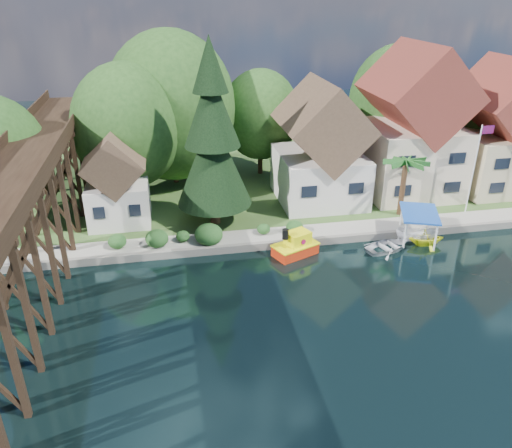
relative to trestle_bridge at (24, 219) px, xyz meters
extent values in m
plane|color=black|center=(16.00, -5.17, -5.35)|extent=(140.00, 140.00, 0.00)
cube|color=#314A1D|center=(16.00, 28.83, -5.10)|extent=(140.00, 52.00, 0.50)
cube|color=slate|center=(20.00, 2.83, -5.04)|extent=(60.00, 0.40, 0.62)
cube|color=gray|center=(22.00, 4.13, -4.82)|extent=(50.00, 2.60, 0.06)
cube|color=black|center=(0.00, -5.17, -1.35)|extent=(4.00, 0.36, 8.00)
cube|color=black|center=(0.00, -1.97, -1.35)|extent=(4.00, 0.36, 8.00)
cube|color=black|center=(0.00, 1.23, -1.35)|extent=(4.00, 0.36, 8.00)
cube|color=black|center=(0.00, 4.43, -1.35)|extent=(4.00, 0.36, 8.00)
cube|color=black|center=(0.00, 7.63, -1.35)|extent=(4.00, 0.36, 8.00)
cube|color=black|center=(0.00, 10.83, -1.35)|extent=(4.00, 0.36, 8.00)
cube|color=black|center=(0.00, 14.03, -1.35)|extent=(4.00, 0.36, 8.00)
cube|color=black|center=(0.00, 17.23, -1.35)|extent=(4.00, 0.36, 8.00)
cube|color=black|center=(0.00, 20.43, -1.35)|extent=(4.00, 0.36, 8.00)
cube|color=black|center=(1.75, 0.83, 2.70)|extent=(0.35, 44.00, 0.35)
cube|color=black|center=(0.00, 0.83, 3.00)|extent=(4.00, 44.00, 0.30)
cube|color=black|center=(2.00, 0.83, 3.55)|extent=(0.12, 44.00, 0.80)
cube|color=silver|center=(23.00, 10.83, -2.60)|extent=(7.50, 8.00, 4.50)
cube|color=brown|center=(23.00, 10.83, 2.35)|extent=(7.64, 8.64, 7.64)
cube|color=black|center=(20.90, 6.79, -2.37)|extent=(1.35, 0.08, 1.00)
cube|color=black|center=(25.10, 6.79, -2.37)|extent=(1.35, 0.08, 1.00)
cube|color=beige|center=(32.00, 11.33, -1.60)|extent=(8.50, 8.50, 6.50)
cube|color=maroon|center=(32.00, 11.33, 4.71)|extent=(8.65, 9.18, 8.65)
cube|color=black|center=(29.62, 7.04, -1.27)|extent=(1.53, 0.08, 1.00)
cube|color=black|center=(34.38, 7.04, -1.27)|extent=(1.53, 0.08, 1.00)
cube|color=#C5B58D|center=(41.00, 10.83, -2.10)|extent=(8.00, 8.00, 5.50)
cube|color=maroon|center=(41.00, 10.83, 3.53)|extent=(8.15, 8.64, 8.15)
cube|color=black|center=(38.76, 6.79, -1.82)|extent=(1.44, 0.08, 1.00)
cube|color=silver|center=(5.00, 9.33, -3.10)|extent=(5.00, 5.00, 3.50)
cube|color=brown|center=(5.00, 9.33, 0.45)|extent=(5.09, 5.40, 5.09)
cube|color=black|center=(3.60, 6.79, -2.92)|extent=(0.90, 0.08, 1.00)
cube|color=black|center=(6.40, 6.79, -2.92)|extent=(0.90, 0.08, 1.00)
cylinder|color=#382314|center=(6.00, 13.83, -2.60)|extent=(0.50, 0.50, 4.50)
ellipsoid|color=#1F4418|center=(6.00, 13.83, 2.15)|extent=(4.40, 4.40, 5.06)
cylinder|color=#382314|center=(10.00, 17.83, -2.37)|extent=(0.50, 0.50, 4.95)
ellipsoid|color=#1F4418|center=(10.00, 17.83, 2.85)|extent=(5.00, 5.00, 5.75)
cylinder|color=#382314|center=(19.00, 18.83, -2.82)|extent=(0.50, 0.50, 4.05)
ellipsoid|color=#1F4418|center=(19.00, 18.83, 1.45)|extent=(4.00, 4.00, 4.60)
cylinder|color=#382314|center=(34.00, 18.83, -2.60)|extent=(0.50, 0.50, 4.50)
ellipsoid|color=#1F4418|center=(34.00, 18.83, 2.15)|extent=(4.60, 4.60, 5.29)
cylinder|color=#382314|center=(42.00, 14.83, -3.05)|extent=(0.50, 0.50, 3.60)
ellipsoid|color=#1F4418|center=(42.00, 14.83, 0.75)|extent=(3.80, 3.80, 4.37)
cylinder|color=#382314|center=(-4.00, 9.83, -2.82)|extent=(0.50, 0.50, 4.05)
ellipsoid|color=#184219|center=(8.00, 4.03, -4.08)|extent=(1.98, 1.98, 1.53)
ellipsoid|color=#184219|center=(10.00, 4.33, -4.25)|extent=(1.54, 1.54, 1.19)
ellipsoid|color=#184219|center=(12.00, 3.83, -4.00)|extent=(2.20, 2.20, 1.70)
ellipsoid|color=#184219|center=(5.00, 4.23, -4.17)|extent=(1.76, 1.76, 1.36)
ellipsoid|color=#184219|center=(16.50, 4.43, -4.25)|extent=(1.54, 1.54, 1.19)
ellipsoid|color=#184219|center=(19.00, 4.13, -4.17)|extent=(1.76, 1.76, 1.36)
cylinder|color=#382314|center=(12.91, 7.37, -3.45)|extent=(0.84, 0.84, 2.79)
cone|color=black|center=(12.91, 7.37, 0.74)|extent=(6.14, 6.14, 7.45)
cone|color=black|center=(12.91, 7.37, 4.93)|extent=(4.47, 4.47, 6.05)
cone|color=black|center=(12.91, 7.37, 8.18)|extent=(2.79, 2.79, 4.19)
cylinder|color=#382314|center=(29.07, 6.13, -2.53)|extent=(0.46, 0.46, 4.64)
ellipsoid|color=#1A4E1A|center=(29.07, 6.13, 0.01)|extent=(4.34, 4.34, 1.06)
cylinder|color=white|center=(35.01, 5.39, -0.89)|extent=(0.11, 0.11, 7.92)
cube|color=#A00B14|center=(35.63, 5.42, 2.62)|extent=(1.13, 0.11, 0.68)
cube|color=red|center=(18.41, 1.59, -4.96)|extent=(3.74, 2.94, 0.88)
cube|color=#F9F40D|center=(18.41, 1.59, -4.49)|extent=(3.89, 3.08, 0.11)
cube|color=#F9F40D|center=(18.61, 1.67, -4.02)|extent=(2.15, 1.92, 1.10)
cylinder|color=black|center=(17.50, 1.19, -3.31)|extent=(0.49, 0.49, 0.77)
cylinder|color=#A50C50|center=(18.88, 1.05, -4.02)|extent=(0.40, 0.24, 0.40)
cylinder|color=#A50C50|center=(18.34, 2.30, -4.02)|extent=(0.40, 0.24, 0.40)
cylinder|color=#A50C50|center=(19.42, 2.02, -4.02)|extent=(0.24, 0.40, 0.40)
imported|color=silver|center=(25.80, 1.00, -4.95)|extent=(4.54, 3.79, 0.81)
imported|color=white|center=(28.57, 1.88, -4.72)|extent=(3.49, 2.31, 1.26)
cube|color=#1B4EB0|center=(28.57, 1.88, -2.82)|extent=(4.04, 4.77, 0.15)
cylinder|color=white|center=(29.01, -0.18, -3.96)|extent=(0.15, 0.15, 2.28)
cylinder|color=white|center=(30.26, 3.13, -3.96)|extent=(0.15, 0.15, 2.28)
cylinder|color=white|center=(26.88, 0.62, -3.96)|extent=(0.15, 0.15, 2.28)
cylinder|color=white|center=(28.13, 3.94, -3.96)|extent=(0.15, 0.15, 2.28)
imported|color=yellow|center=(29.06, 1.21, -4.61)|extent=(3.10, 2.77, 1.48)
camera|label=1|loc=(9.30, -30.98, 13.49)|focal=35.00mm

